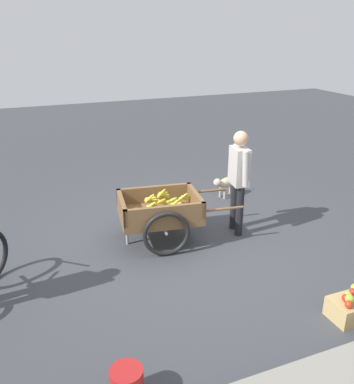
{
  "coord_description": "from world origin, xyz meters",
  "views": [
    {
      "loc": [
        2.1,
        4.78,
        2.85
      ],
      "look_at": [
        0.15,
        -0.07,
        0.75
      ],
      "focal_mm": 38.71,
      "sensor_mm": 36.0,
      "label": 1
    }
  ],
  "objects_px": {
    "fruit_cart": "(160,212)",
    "apple_crate": "(351,307)",
    "dog": "(226,183)",
    "vendor_person": "(239,174)",
    "plastic_bucket": "(127,384)"
  },
  "relations": [
    {
      "from": "fruit_cart",
      "to": "apple_crate",
      "type": "relative_size",
      "value": 3.96
    },
    {
      "from": "fruit_cart",
      "to": "dog",
      "type": "xyz_separation_m",
      "value": [
        -1.64,
        -1.09,
        -0.17
      ]
    },
    {
      "from": "vendor_person",
      "to": "apple_crate",
      "type": "xyz_separation_m",
      "value": [
        -0.14,
        2.18,
        -0.77
      ]
    },
    {
      "from": "plastic_bucket",
      "to": "apple_crate",
      "type": "height_order",
      "value": "apple_crate"
    },
    {
      "from": "vendor_person",
      "to": "dog",
      "type": "bearing_deg",
      "value": -111.99
    },
    {
      "from": "dog",
      "to": "apple_crate",
      "type": "xyz_separation_m",
      "value": [
        0.37,
        3.43,
        -0.14
      ]
    },
    {
      "from": "vendor_person",
      "to": "apple_crate",
      "type": "height_order",
      "value": "vendor_person"
    },
    {
      "from": "apple_crate",
      "to": "dog",
      "type": "bearing_deg",
      "value": -96.14
    },
    {
      "from": "vendor_person",
      "to": "dog",
      "type": "distance_m",
      "value": 1.49
    },
    {
      "from": "plastic_bucket",
      "to": "fruit_cart",
      "type": "bearing_deg",
      "value": -115.57
    },
    {
      "from": "plastic_bucket",
      "to": "apple_crate",
      "type": "xyz_separation_m",
      "value": [
        -2.45,
        -0.12,
        -0.02
      ]
    },
    {
      "from": "vendor_person",
      "to": "dog",
      "type": "xyz_separation_m",
      "value": [
        -0.51,
        -1.25,
        -0.64
      ]
    },
    {
      "from": "apple_crate",
      "to": "plastic_bucket",
      "type": "bearing_deg",
      "value": 2.69
    },
    {
      "from": "vendor_person",
      "to": "apple_crate",
      "type": "distance_m",
      "value": 2.32
    },
    {
      "from": "fruit_cart",
      "to": "apple_crate",
      "type": "bearing_deg",
      "value": 118.55
    }
  ]
}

